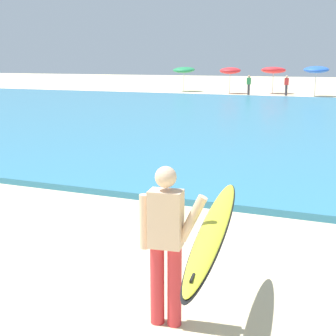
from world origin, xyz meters
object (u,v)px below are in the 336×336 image
surfer_with_board (188,235)px  beach_umbrella_1 (230,71)px  beach_umbrella_0 (184,70)px  beachgoer_near_row_left (249,84)px  beachgoer_near_row_mid (286,85)px  beach_umbrella_2 (273,70)px  beach_umbrella_3 (316,70)px

surfer_with_board → beach_umbrella_1: bearing=104.4°
beach_umbrella_0 → beachgoer_near_row_left: bearing=-19.9°
beachgoer_near_row_left → beachgoer_near_row_mid: 2.96m
beach_umbrella_0 → beach_umbrella_2: 7.97m
beach_umbrella_0 → beachgoer_near_row_mid: bearing=-12.2°
surfer_with_board → beachgoer_near_row_left: 34.97m
beach_umbrella_0 → beach_umbrella_2: beach_umbrella_2 is taller
beach_umbrella_2 → beach_umbrella_3: 4.13m
beach_umbrella_0 → beachgoer_near_row_mid: size_ratio=1.41×
beach_umbrella_1 → beachgoer_near_row_mid: bearing=-9.5°
beach_umbrella_1 → beach_umbrella_3: bearing=-5.2°
surfer_with_board → beachgoer_near_row_mid: 34.79m
beach_umbrella_2 → beach_umbrella_3: beach_umbrella_3 is taller
surfer_with_board → beach_umbrella_3: 34.78m
beach_umbrella_1 → beach_umbrella_0: bearing=165.0°
beach_umbrella_3 → beachgoer_near_row_mid: bearing=-175.4°
surfer_with_board → beach_umbrella_0: bearing=110.5°
beach_umbrella_0 → beach_umbrella_1: (4.60, -1.23, -0.00)m
surfer_with_board → beach_umbrella_2: bearing=98.8°
beach_umbrella_0 → beach_umbrella_3: beach_umbrella_3 is taller
surfer_with_board → beach_umbrella_1: beach_umbrella_1 is taller
beach_umbrella_1 → beachgoer_near_row_mid: (4.83, -0.81, -1.05)m
surfer_with_board → beach_umbrella_1: 36.49m
beach_umbrella_3 → beachgoer_near_row_left: bearing=-174.7°
surfer_with_board → beach_umbrella_1: size_ratio=1.22×
beach_umbrella_2 → beach_umbrella_3: bearing=-28.4°
surfer_with_board → beachgoer_near_row_mid: surfer_with_board is taller
beachgoer_near_row_left → beach_umbrella_3: bearing=5.3°
beachgoer_near_row_left → beach_umbrella_0: bearing=160.1°
beach_umbrella_1 → beach_umbrella_3: beach_umbrella_3 is taller
beach_umbrella_3 → beachgoer_near_row_left: size_ratio=1.51×
surfer_with_board → beach_umbrella_3: beach_umbrella_3 is taller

